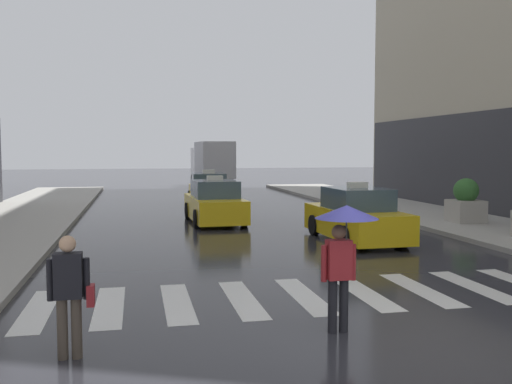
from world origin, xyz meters
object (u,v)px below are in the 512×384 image
at_px(taxi_lead, 356,217).
at_px(pedestrian_with_handbag, 70,289).
at_px(box_truck, 212,163).
at_px(planter_mid_block, 466,202).
at_px(pedestrian_with_umbrella, 344,233).
at_px(taxi_third, 209,191).
at_px(taxi_second, 215,204).

distance_m(taxi_lead, pedestrian_with_handbag, 11.37).
distance_m(box_truck, planter_mid_block, 22.99).
relative_size(pedestrian_with_umbrella, planter_mid_block, 1.21).
bearing_deg(taxi_lead, taxi_third, 104.20).
distance_m(taxi_second, taxi_third, 6.81).
bearing_deg(taxi_second, taxi_lead, -54.97).
xyz_separation_m(taxi_lead, pedestrian_with_handbag, (-7.45, -8.59, 0.21)).
distance_m(taxi_third, pedestrian_with_umbrella, 20.29).
height_order(pedestrian_with_umbrella, planter_mid_block, pedestrian_with_umbrella).
relative_size(taxi_third, box_truck, 0.61).
bearing_deg(taxi_third, taxi_lead, -75.80).
distance_m(taxi_lead, taxi_second, 6.36).
bearing_deg(taxi_lead, planter_mid_block, 24.13).
bearing_deg(taxi_third, pedestrian_with_handbag, -102.13).
bearing_deg(taxi_lead, box_truck, 92.88).
relative_size(box_truck, planter_mid_block, 4.74).
xyz_separation_m(box_truck, pedestrian_with_umbrella, (-2.30, -32.66, -0.34)).
relative_size(taxi_lead, taxi_third, 0.99).
height_order(pedestrian_with_handbag, planter_mid_block, planter_mid_block).
xyz_separation_m(taxi_second, planter_mid_block, (8.83, -2.89, 0.15)).
height_order(taxi_lead, pedestrian_with_handbag, taxi_lead).
height_order(taxi_lead, box_truck, box_truck).
distance_m(taxi_lead, taxi_third, 12.37).
distance_m(taxi_third, box_truck, 12.58).
bearing_deg(taxi_second, pedestrian_with_umbrella, -89.47).
bearing_deg(pedestrian_with_handbag, planter_mid_block, 40.81).
bearing_deg(taxi_third, pedestrian_with_umbrella, -91.39).
xyz_separation_m(taxi_third, box_truck, (1.81, 12.39, 1.13)).
bearing_deg(box_truck, taxi_third, -98.31).
height_order(taxi_lead, taxi_second, same).
distance_m(box_truck, pedestrian_with_umbrella, 32.75).
bearing_deg(taxi_third, planter_mid_block, -49.64).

